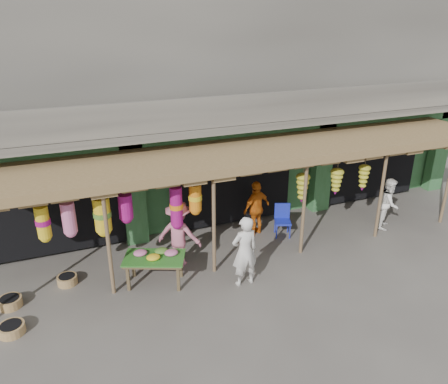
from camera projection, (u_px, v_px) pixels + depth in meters
name	position (u px, v px, depth m)	size (l,w,h in m)	color
ground	(264.00, 256.00, 11.71)	(80.00, 80.00, 0.00)	#514C47
building	(203.00, 98.00, 14.59)	(16.40, 6.80, 7.00)	gray
awning	(248.00, 156.00, 11.35)	(14.00, 2.70, 2.79)	brown
flower_table	(155.00, 258.00, 10.29)	(1.62, 1.30, 0.85)	brown
blue_chair	(282.00, 218.00, 12.65)	(0.58, 0.58, 0.94)	#1A27AE
basket_left	(10.00, 302.00, 9.66)	(0.51, 0.51, 0.21)	brown
basket_mid	(12.00, 329.00, 8.86)	(0.53, 0.53, 0.20)	#A56F49
basket_right	(67.00, 280.00, 10.46)	(0.47, 0.47, 0.21)	#A2834C
person_front	(245.00, 251.00, 10.19)	(0.65, 0.42, 1.77)	silver
person_right	(389.00, 203.00, 12.99)	(0.75, 0.59, 1.55)	white
person_vendor	(256.00, 208.00, 12.58)	(0.96, 0.40, 1.64)	orange
person_shopper	(179.00, 234.00, 11.00)	(1.14, 0.65, 1.76)	#C76982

